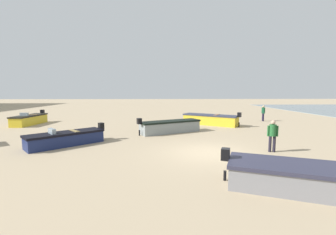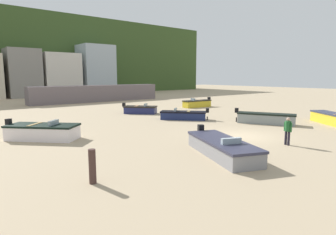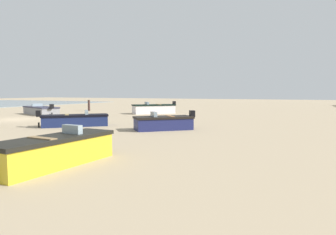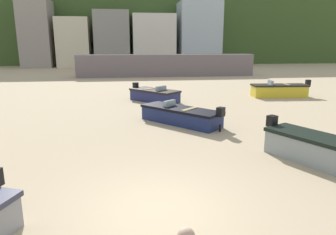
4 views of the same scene
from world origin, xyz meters
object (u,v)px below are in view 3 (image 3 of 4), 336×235
at_px(boat_grey_2, 41,110).
at_px(boat_navy_4, 164,123).
at_px(boat_white_3, 154,109).
at_px(mooring_post_near_water, 89,105).
at_px(boat_navy_0, 75,120).
at_px(boat_yellow_6, 55,151).

distance_m(boat_grey_2, boat_navy_4, 17.06).
height_order(boat_white_3, mooring_post_near_water, mooring_post_near_water).
bearing_deg(boat_navy_0, boat_yellow_6, -3.37).
bearing_deg(boat_navy_4, mooring_post_near_water, 9.94).
distance_m(boat_white_3, boat_navy_4, 13.37).
distance_m(boat_yellow_6, mooring_post_near_water, 26.87).
height_order(boat_grey_2, boat_white_3, boat_white_3).
bearing_deg(boat_grey_2, boat_navy_4, -87.46).
bearing_deg(mooring_post_near_water, boat_grey_2, -4.75).
relative_size(boat_white_3, boat_navy_4, 1.23).
bearing_deg(boat_navy_0, boat_grey_2, -164.63).
bearing_deg(boat_white_3, boat_navy_0, 138.24).
relative_size(boat_navy_0, boat_navy_4, 1.12).
relative_size(boat_yellow_6, mooring_post_near_water, 3.24).
xyz_separation_m(boat_white_3, boat_navy_4, (11.66, 6.55, -0.07)).
bearing_deg(boat_yellow_6, boat_white_3, 113.44).
distance_m(boat_navy_0, boat_white_3, 12.42).
xyz_separation_m(boat_grey_2, boat_white_3, (-5.96, 9.53, 0.07)).
height_order(boat_grey_2, mooring_post_near_water, mooring_post_near_water).
xyz_separation_m(boat_yellow_6, mooring_post_near_water, (-21.45, -16.18, 0.19)).
bearing_deg(mooring_post_near_water, boat_yellow_6, 37.02).
bearing_deg(boat_navy_4, boat_white_3, -12.23).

